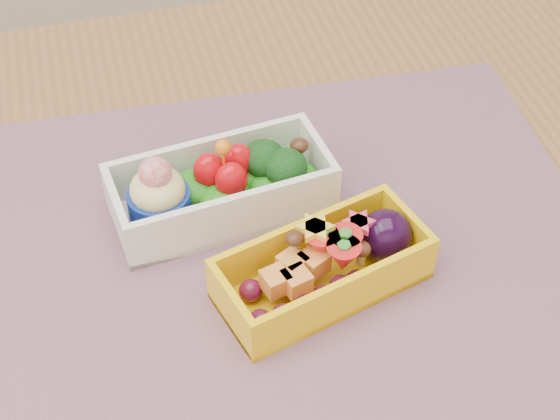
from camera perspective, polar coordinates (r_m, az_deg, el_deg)
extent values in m
cube|color=brown|center=(0.66, -2.90, -6.40)|extent=(1.20, 0.80, 0.04)
cylinder|color=brown|center=(1.32, 17.76, -0.20)|extent=(0.06, 0.06, 0.71)
cube|color=#865C75|center=(0.67, -0.51, -2.71)|extent=(0.54, 0.43, 0.00)
cube|color=white|center=(0.69, -3.96, 1.46)|extent=(0.18, 0.10, 0.05)
ellipsoid|color=green|center=(0.69, -3.93, 1.06)|extent=(0.17, 0.08, 0.02)
cylinder|color=#142E97|center=(0.68, -8.05, 0.18)|extent=(0.05, 0.05, 0.03)
sphere|color=red|center=(0.65, -8.37, 2.49)|extent=(0.03, 0.03, 0.03)
ellipsoid|color=red|center=(0.68, -4.74, 2.62)|extent=(0.03, 0.02, 0.03)
ellipsoid|color=red|center=(0.67, -3.29, 2.00)|extent=(0.03, 0.02, 0.03)
ellipsoid|color=red|center=(0.69, -2.83, 3.25)|extent=(0.03, 0.02, 0.03)
sphere|color=orange|center=(0.66, -3.85, 4.22)|extent=(0.01, 0.01, 0.01)
ellipsoid|color=black|center=(0.69, -1.09, 3.47)|extent=(0.04, 0.04, 0.03)
ellipsoid|color=black|center=(0.68, 0.39, 2.86)|extent=(0.04, 0.04, 0.03)
ellipsoid|color=#3F2111|center=(0.70, 1.30, 4.35)|extent=(0.02, 0.02, 0.01)
cube|color=yellow|center=(0.63, 2.87, -3.95)|extent=(0.17, 0.11, 0.04)
ellipsoid|color=#540F2A|center=(0.62, 0.54, -5.75)|extent=(0.09, 0.06, 0.02)
cube|color=orange|center=(0.62, 0.94, -4.19)|extent=(0.05, 0.04, 0.02)
cone|color=red|center=(0.63, 2.75, -2.41)|extent=(0.03, 0.03, 0.03)
cone|color=red|center=(0.63, 4.35, -2.45)|extent=(0.03, 0.03, 0.03)
cone|color=red|center=(0.62, 4.25, -3.25)|extent=(0.03, 0.03, 0.03)
cylinder|color=yellow|center=(0.62, 2.38, -1.22)|extent=(0.03, 0.03, 0.01)
cylinder|color=#E53F5B|center=(0.63, 5.29, -0.88)|extent=(0.03, 0.03, 0.01)
ellipsoid|color=#3F2111|center=(0.63, 0.94, -2.84)|extent=(0.01, 0.01, 0.01)
ellipsoid|color=#3F2111|center=(0.63, 5.46, -3.07)|extent=(0.01, 0.01, 0.01)
ellipsoid|color=black|center=(0.65, 7.04, -1.76)|extent=(0.04, 0.04, 0.04)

